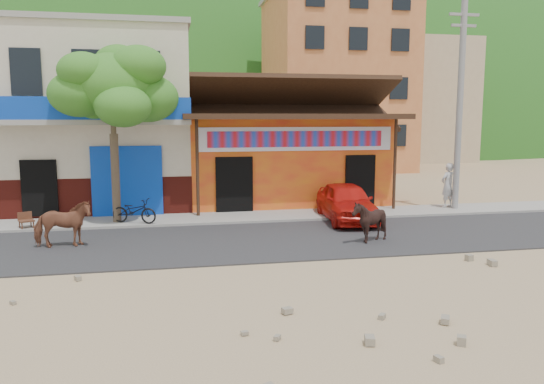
{
  "coord_description": "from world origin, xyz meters",
  "views": [
    {
      "loc": [
        -2.86,
        -12.76,
        3.67
      ],
      "look_at": [
        0.27,
        3.0,
        1.4
      ],
      "focal_mm": 35.0,
      "sensor_mm": 36.0,
      "label": 1
    }
  ],
  "objects_px": {
    "tree": "(114,134)",
    "scooter": "(134,211)",
    "pedestrian": "(448,185)",
    "cafe_chair_right": "(26,214)",
    "cow_dark": "(370,221)",
    "utility_pole": "(460,105)",
    "cow_tan": "(63,224)",
    "red_car": "(346,202)"
  },
  "relations": [
    {
      "from": "utility_pole",
      "to": "pedestrian",
      "type": "bearing_deg",
      "value": 127.16
    },
    {
      "from": "cow_tan",
      "to": "cafe_chair_right",
      "type": "relative_size",
      "value": 1.68
    },
    {
      "from": "tree",
      "to": "cow_dark",
      "type": "height_order",
      "value": "tree"
    },
    {
      "from": "cow_tan",
      "to": "scooter",
      "type": "xyz_separation_m",
      "value": [
        1.79,
        2.75,
        -0.16
      ]
    },
    {
      "from": "tree",
      "to": "red_car",
      "type": "height_order",
      "value": "tree"
    },
    {
      "from": "utility_pole",
      "to": "scooter",
      "type": "distance_m",
      "value": 12.73
    },
    {
      "from": "red_car",
      "to": "cafe_chair_right",
      "type": "distance_m",
      "value": 10.7
    },
    {
      "from": "cafe_chair_right",
      "to": "cow_tan",
      "type": "bearing_deg",
      "value": -84.64
    },
    {
      "from": "tree",
      "to": "utility_pole",
      "type": "xyz_separation_m",
      "value": [
        12.8,
        0.2,
        1.0
      ]
    },
    {
      "from": "pedestrian",
      "to": "cow_dark",
      "type": "bearing_deg",
      "value": 20.54
    },
    {
      "from": "red_car",
      "to": "scooter",
      "type": "relative_size",
      "value": 2.5
    },
    {
      "from": "tree",
      "to": "pedestrian",
      "type": "xyz_separation_m",
      "value": [
        12.6,
        0.46,
        -2.12
      ]
    },
    {
      "from": "tree",
      "to": "red_car",
      "type": "relative_size",
      "value": 1.51
    },
    {
      "from": "red_car",
      "to": "scooter",
      "type": "bearing_deg",
      "value": 179.74
    },
    {
      "from": "tree",
      "to": "cow_dark",
      "type": "relative_size",
      "value": 4.83
    },
    {
      "from": "pedestrian",
      "to": "cafe_chair_right",
      "type": "bearing_deg",
      "value": -18.4
    },
    {
      "from": "pedestrian",
      "to": "utility_pole",
      "type": "bearing_deg",
      "value": 105.17
    },
    {
      "from": "scooter",
      "to": "cow_dark",
      "type": "bearing_deg",
      "value": -94.56
    },
    {
      "from": "cow_dark",
      "to": "utility_pole",
      "type": "bearing_deg",
      "value": 144.05
    },
    {
      "from": "utility_pole",
      "to": "red_car",
      "type": "bearing_deg",
      "value": -166.25
    },
    {
      "from": "utility_pole",
      "to": "cow_tan",
      "type": "height_order",
      "value": "utility_pole"
    },
    {
      "from": "cow_dark",
      "to": "pedestrian",
      "type": "relative_size",
      "value": 0.7
    },
    {
      "from": "tree",
      "to": "pedestrian",
      "type": "distance_m",
      "value": 12.79
    },
    {
      "from": "red_car",
      "to": "cafe_chair_right",
      "type": "relative_size",
      "value": 4.26
    },
    {
      "from": "tree",
      "to": "cow_tan",
      "type": "bearing_deg",
      "value": -110.79
    },
    {
      "from": "utility_pole",
      "to": "scooter",
      "type": "relative_size",
      "value": 5.03
    },
    {
      "from": "scooter",
      "to": "cafe_chair_right",
      "type": "xyz_separation_m",
      "value": [
        -3.39,
        -0.12,
        0.05
      ]
    },
    {
      "from": "red_car",
      "to": "tree",
      "type": "bearing_deg",
      "value": 177.35
    },
    {
      "from": "cow_dark",
      "to": "cafe_chair_right",
      "type": "bearing_deg",
      "value": -95.65
    },
    {
      "from": "utility_pole",
      "to": "pedestrian",
      "type": "distance_m",
      "value": 3.14
    },
    {
      "from": "cow_dark",
      "to": "pedestrian",
      "type": "bearing_deg",
      "value": 146.78
    },
    {
      "from": "pedestrian",
      "to": "cafe_chair_right",
      "type": "relative_size",
      "value": 1.89
    },
    {
      "from": "tree",
      "to": "scooter",
      "type": "distance_m",
      "value": 2.68
    },
    {
      "from": "cafe_chair_right",
      "to": "scooter",
      "type": "bearing_deg",
      "value": -24.0
    },
    {
      "from": "utility_pole",
      "to": "pedestrian",
      "type": "height_order",
      "value": "utility_pole"
    },
    {
      "from": "cow_tan",
      "to": "cow_dark",
      "type": "xyz_separation_m",
      "value": [
        8.68,
        -1.09,
        -0.04
      ]
    },
    {
      "from": "utility_pole",
      "to": "red_car",
      "type": "distance_m",
      "value": 6.09
    },
    {
      "from": "red_car",
      "to": "pedestrian",
      "type": "relative_size",
      "value": 2.25
    },
    {
      "from": "cow_tan",
      "to": "cafe_chair_right",
      "type": "distance_m",
      "value": 3.08
    },
    {
      "from": "red_car",
      "to": "scooter",
      "type": "xyz_separation_m",
      "value": [
        -7.3,
        0.62,
        -0.18
      ]
    },
    {
      "from": "cow_dark",
      "to": "scooter",
      "type": "bearing_deg",
      "value": -104.87
    },
    {
      "from": "cow_dark",
      "to": "red_car",
      "type": "xyz_separation_m",
      "value": [
        0.41,
        3.22,
        0.06
      ]
    }
  ]
}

